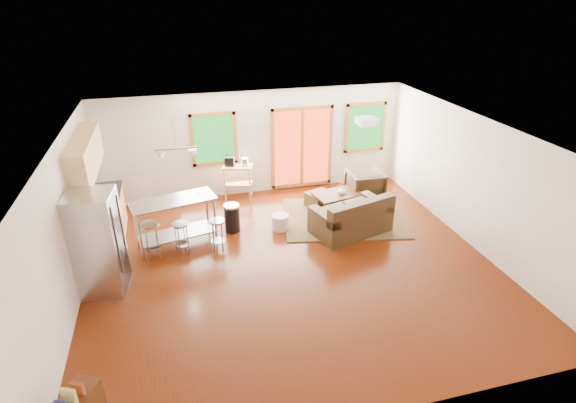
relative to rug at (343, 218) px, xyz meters
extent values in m
cube|color=#391103|center=(-1.64, -1.53, -0.02)|extent=(7.50, 7.00, 0.02)
cube|color=white|center=(-1.64, -1.53, 2.60)|extent=(7.50, 7.00, 0.02)
cube|color=silver|center=(-1.64, 1.98, 1.29)|extent=(7.50, 0.02, 2.60)
cube|color=silver|center=(-5.40, -1.53, 1.29)|extent=(0.02, 7.00, 2.60)
cube|color=silver|center=(2.12, -1.53, 1.29)|extent=(0.02, 7.00, 2.60)
cube|color=silver|center=(-1.64, -5.04, 1.29)|extent=(7.50, 0.02, 2.60)
cube|color=#144E18|center=(-2.64, 1.93, 1.49)|extent=(0.94, 0.02, 1.14)
cube|color=#A16224|center=(-2.64, 1.93, 2.10)|extent=(1.10, 0.05, 0.08)
cube|color=#A16224|center=(-2.64, 1.93, 0.88)|extent=(1.10, 0.05, 0.08)
cube|color=#A16224|center=(-3.15, 1.93, 1.49)|extent=(0.08, 0.05, 1.30)
cube|color=#A16224|center=(-2.13, 1.93, 1.49)|extent=(0.08, 0.05, 1.30)
cube|color=#A12A12|center=(-0.44, 1.93, 1.09)|extent=(1.44, 0.02, 1.94)
cube|color=#A16224|center=(-0.44, 1.93, 2.10)|extent=(1.60, 0.05, 0.08)
cube|color=#A16224|center=(-0.44, 1.93, 0.08)|extent=(1.60, 0.05, 0.08)
cube|color=#A16224|center=(-1.20, 1.93, 1.09)|extent=(0.08, 0.05, 2.10)
cube|color=#A16224|center=(0.32, 1.93, 1.09)|extent=(0.08, 0.05, 2.10)
cube|color=#A16224|center=(-0.44, 1.93, 1.09)|extent=(0.08, 0.05, 1.94)
cube|color=#144E18|center=(1.26, 1.93, 1.49)|extent=(0.94, 0.02, 1.14)
cube|color=#A16224|center=(1.26, 1.93, 2.10)|extent=(1.10, 0.05, 0.08)
cube|color=#A16224|center=(1.26, 1.93, 0.88)|extent=(1.10, 0.05, 0.08)
cube|color=#A16224|center=(0.75, 1.93, 1.49)|extent=(0.08, 0.05, 1.30)
cube|color=#A16224|center=(1.77, 1.93, 1.49)|extent=(0.08, 0.05, 1.30)
cube|color=#3C5731|center=(0.00, 0.00, 0.00)|extent=(3.06, 2.58, 0.03)
cube|color=black|center=(-0.10, -0.63, 0.21)|extent=(1.81, 1.32, 0.45)
cube|color=black|center=(0.00, -0.96, 0.64)|extent=(1.61, 0.65, 0.41)
cube|color=black|center=(-0.77, -0.82, 0.53)|extent=(0.46, 0.94, 0.17)
cube|color=black|center=(0.58, -0.44, 0.53)|extent=(0.46, 0.94, 0.17)
cube|color=black|center=(-0.46, -0.67, 0.50)|extent=(0.80, 0.75, 0.13)
cube|color=black|center=(0.23, -0.48, 0.50)|extent=(0.80, 0.75, 0.13)
cube|color=#391C0B|center=(0.00, 0.42, 0.40)|extent=(1.21, 0.86, 0.04)
cube|color=#391C0B|center=(-0.40, 0.09, 0.18)|extent=(0.08, 0.08, 0.39)
cube|color=#391C0B|center=(0.50, 0.28, 0.18)|extent=(0.08, 0.08, 0.39)
cube|color=#391C0B|center=(-0.50, 0.56, 0.18)|extent=(0.08, 0.08, 0.39)
cube|color=#391C0B|center=(0.41, 0.75, 0.18)|extent=(0.08, 0.08, 0.39)
imported|color=black|center=(0.85, 0.80, 0.40)|extent=(0.84, 0.79, 0.83)
cube|color=black|center=(-0.36, 0.65, 0.17)|extent=(0.71, 0.71, 0.37)
cylinder|color=beige|center=(-1.52, -0.11, 0.15)|extent=(0.38, 0.38, 0.33)
imported|color=silver|center=(0.09, 0.40, 0.49)|extent=(0.25, 0.25, 0.20)
sphere|color=red|center=(0.12, 0.43, 0.65)|extent=(0.09, 0.09, 0.08)
sphere|color=red|center=(0.07, 0.37, 0.67)|extent=(0.09, 0.09, 0.08)
sphere|color=red|center=(0.08, 0.44, 0.69)|extent=(0.09, 0.09, 0.08)
imported|color=maroon|center=(0.40, 0.08, 0.54)|extent=(0.22, 0.10, 0.30)
cube|color=tan|center=(-5.09, 0.17, 0.44)|extent=(0.60, 2.20, 0.90)
cube|color=black|center=(-5.09, 0.17, 0.91)|extent=(0.64, 2.24, 0.04)
cube|color=tan|center=(-5.21, 0.17, 1.94)|extent=(0.36, 2.20, 0.70)
cylinder|color=#B7BABC|center=(-5.09, -0.33, 1.02)|extent=(0.12, 0.12, 0.18)
cube|color=black|center=(-5.09, 0.57, 1.03)|extent=(0.22, 0.18, 0.20)
cube|color=#B7BABC|center=(-4.99, -1.42, 0.90)|extent=(0.82, 0.80, 1.84)
cube|color=gray|center=(-4.64, -1.47, 0.90)|extent=(0.10, 0.67, 1.79)
cylinder|color=gray|center=(-4.65, -1.69, 1.06)|extent=(0.03, 0.03, 1.22)
cylinder|color=gray|center=(-4.59, -1.25, 1.06)|extent=(0.03, 0.03, 1.22)
cube|color=#B7BABC|center=(-3.71, -0.25, 1.00)|extent=(1.73, 1.00, 0.04)
cube|color=gray|center=(-3.71, -0.25, 0.26)|extent=(1.61, 0.89, 0.03)
cylinder|color=gray|center=(-4.38, -0.66, 0.48)|extent=(0.05, 0.05, 0.99)
cylinder|color=gray|center=(-2.94, -0.33, 0.48)|extent=(0.05, 0.05, 0.99)
cylinder|color=gray|center=(-4.49, -0.18, 0.48)|extent=(0.05, 0.05, 0.99)
cylinder|color=gray|center=(-3.05, 0.16, 0.48)|extent=(0.05, 0.05, 0.99)
imported|color=white|center=(-3.22, -0.12, 0.99)|extent=(0.13, 0.12, 0.11)
cylinder|color=#B7BABC|center=(-4.19, -0.58, 0.71)|extent=(0.39, 0.39, 0.04)
cylinder|color=gray|center=(-4.11, -0.47, 0.34)|extent=(0.03, 0.03, 0.70)
cylinder|color=gray|center=(-4.30, -0.50, 0.34)|extent=(0.03, 0.03, 0.70)
cylinder|color=gray|center=(-4.28, -0.68, 0.34)|extent=(0.03, 0.03, 0.70)
cylinder|color=gray|center=(-4.09, -0.66, 0.34)|extent=(0.03, 0.03, 0.70)
cylinder|color=gray|center=(-4.19, -0.58, 0.21)|extent=(0.36, 0.36, 0.02)
cylinder|color=#B7BABC|center=(-3.63, -0.58, 0.63)|extent=(0.40, 0.40, 0.04)
cylinder|color=gray|center=(-3.58, -0.47, 0.30)|extent=(0.03, 0.03, 0.63)
cylinder|color=gray|center=(-3.74, -0.52, 0.30)|extent=(0.03, 0.03, 0.63)
cylinder|color=gray|center=(-3.69, -0.68, 0.30)|extent=(0.03, 0.03, 0.63)
cylinder|color=gray|center=(-3.53, -0.63, 0.30)|extent=(0.03, 0.03, 0.63)
cylinder|color=gray|center=(-3.63, -0.58, 0.19)|extent=(0.36, 0.36, 0.01)
cylinder|color=#B7BABC|center=(-2.93, -0.62, 0.63)|extent=(0.36, 0.36, 0.04)
cylinder|color=gray|center=(-2.84, -0.55, 0.30)|extent=(0.03, 0.03, 0.62)
cylinder|color=gray|center=(-3.00, -0.52, 0.30)|extent=(0.03, 0.03, 0.62)
cylinder|color=gray|center=(-3.03, -0.69, 0.30)|extent=(0.03, 0.03, 0.62)
cylinder|color=gray|center=(-2.86, -0.71, 0.30)|extent=(0.03, 0.03, 0.62)
cylinder|color=gray|center=(-2.93, -0.62, 0.19)|extent=(0.33, 0.33, 0.01)
cylinder|color=black|center=(-2.54, 0.07, 0.27)|extent=(0.34, 0.34, 0.58)
cylinder|color=#B7BABC|center=(-2.54, 0.07, 0.58)|extent=(0.35, 0.35, 0.05)
cube|color=tan|center=(-2.14, 1.70, 0.83)|extent=(0.81, 0.63, 0.04)
cube|color=tan|center=(-2.14, 1.70, 0.39)|extent=(0.76, 0.59, 0.03)
cube|color=tan|center=(-2.49, 1.61, 0.42)|extent=(0.05, 0.05, 0.86)
cube|color=tan|center=(-1.89, 1.45, 0.42)|extent=(0.05, 0.05, 0.86)
cube|color=tan|center=(-2.39, 1.96, 0.42)|extent=(0.05, 0.05, 0.86)
cube|color=tan|center=(-1.80, 1.80, 0.42)|extent=(0.05, 0.05, 0.86)
cube|color=black|center=(-2.32, 1.75, 0.97)|extent=(0.27, 0.26, 0.22)
cylinder|color=#B7BABC|center=(-1.96, 1.66, 0.95)|extent=(0.20, 0.20, 0.18)
cube|color=tan|center=(-4.95, -4.58, 0.82)|extent=(0.16, 0.11, 0.23)
cube|color=maroon|center=(-4.90, -4.46, 0.79)|extent=(0.16, 0.11, 0.18)
cube|color=white|center=(-0.04, -0.93, 2.52)|extent=(0.35, 0.35, 0.12)
cylinder|color=gray|center=(-3.54, -0.03, 2.29)|extent=(0.02, 0.02, 0.60)
cube|color=gray|center=(-3.54, -0.03, 1.99)|extent=(0.80, 0.04, 0.03)
cone|color=#B7BABC|center=(-3.84, -0.03, 1.87)|extent=(0.18, 0.18, 0.14)
cone|color=#B7BABC|center=(-3.24, -0.03, 1.87)|extent=(0.18, 0.18, 0.14)
camera|label=1|loc=(-3.55, -8.48, 4.81)|focal=28.00mm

